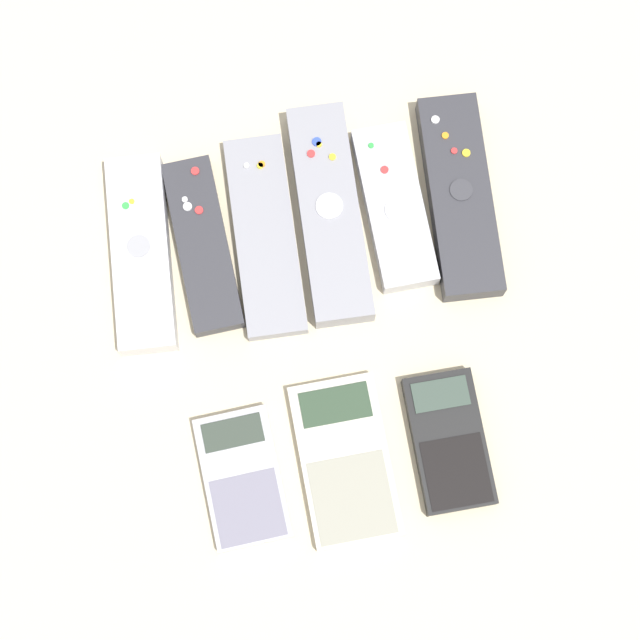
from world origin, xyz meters
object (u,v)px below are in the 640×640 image
remote_4 (394,207)px  calculator_2 (449,441)px  remote_1 (203,245)px  remote_2 (265,236)px  remote_3 (330,214)px  calculator_1 (347,460)px  calculator_0 (242,478)px  remote_0 (141,254)px  remote_5 (460,196)px

remote_4 → calculator_2: bearing=-89.3°
remote_1 → remote_2: size_ratio=0.87×
remote_3 → calculator_1: remote_3 is taller
remote_2 → calculator_0: 0.23m
calculator_0 → remote_0: bearing=102.7°
remote_1 → remote_4: remote_4 is taller
remote_2 → remote_3: 0.07m
remote_3 → calculator_1: (-0.03, -0.24, -0.01)m
remote_0 → remote_5: 0.31m
remote_4 → calculator_1: (-0.09, -0.23, -0.00)m
remote_0 → remote_1: 0.06m
remote_5 → calculator_0: 0.34m
calculator_1 → calculator_2: calculator_2 is taller
remote_1 → calculator_0: (0.00, -0.23, -0.00)m
calculator_0 → calculator_1: 0.10m
remote_1 → calculator_2: size_ratio=1.37×
remote_2 → calculator_1: (0.04, -0.23, -0.00)m
remote_4 → remote_3: bearing=176.3°
remote_1 → remote_2: bearing=-3.6°
remote_3 → calculator_1: size_ratio=1.43×
remote_0 → remote_1: bearing=3.4°
remote_2 → remote_4: 0.13m
remote_0 → remote_2: 0.12m
remote_2 → remote_4: remote_4 is taller
remote_1 → remote_0: bearing=177.3°
remote_0 → calculator_1: bearing=-51.6°
remote_0 → calculator_0: (0.06, -0.23, -0.00)m
remote_1 → calculator_2: (0.20, -0.23, -0.00)m
remote_1 → remote_4: size_ratio=1.07×
calculator_0 → calculator_1: calculator_0 is taller
remote_1 → calculator_2: 0.30m
remote_3 → remote_4: remote_3 is taller
remote_5 → calculator_2: size_ratio=1.61×
remote_0 → calculator_2: (0.26, -0.23, -0.00)m
calculator_1 → remote_5: bearing=55.9°
remote_3 → remote_5: size_ratio=1.07×
remote_1 → remote_2: (0.06, -0.00, -0.00)m
remote_2 → remote_3: bearing=10.3°
remote_4 → remote_5: bearing=-1.6°
remote_4 → calculator_0: size_ratio=1.31×
remote_1 → remote_5: bearing=-1.6°
calculator_0 → calculator_1: (0.10, -0.00, -0.00)m
remote_3 → calculator_0: (-0.12, -0.24, -0.01)m
remote_3 → calculator_0: 0.27m
remote_2 → remote_3: size_ratio=0.92×
remote_0 → remote_1: (0.06, -0.00, -0.00)m
remote_0 → calculator_2: remote_0 is taller
remote_0 → calculator_0: size_ratio=1.55×
remote_1 → remote_3: size_ratio=0.80×
remote_2 → remote_5: size_ratio=0.98×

